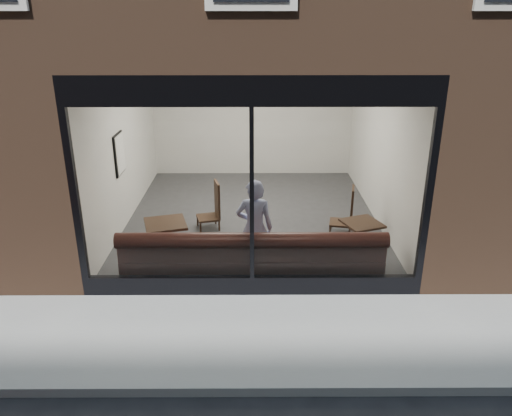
{
  "coord_description": "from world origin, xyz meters",
  "views": [
    {
      "loc": [
        0.03,
        -4.43,
        3.95
      ],
      "look_at": [
        0.06,
        2.4,
        1.25
      ],
      "focal_mm": 35.0,
      "sensor_mm": 36.0,
      "label": 1
    }
  ],
  "objects_px": {
    "banquette": "(252,268)",
    "cafe_table_left": "(165,224)",
    "cafe_table_right": "(362,223)",
    "cafe_chair_right": "(340,223)",
    "cafe_chair_left": "(208,218)",
    "person": "(254,228)"
  },
  "relations": [
    {
      "from": "banquette",
      "to": "cafe_table_left",
      "type": "distance_m",
      "value": 1.6
    },
    {
      "from": "cafe_table_left",
      "to": "cafe_table_right",
      "type": "xyz_separation_m",
      "value": [
        3.2,
        0.0,
        0.0
      ]
    },
    {
      "from": "cafe_table_right",
      "to": "cafe_chair_right",
      "type": "bearing_deg",
      "value": 96.09
    },
    {
      "from": "cafe_table_left",
      "to": "cafe_chair_left",
      "type": "bearing_deg",
      "value": 69.18
    },
    {
      "from": "person",
      "to": "cafe_chair_right",
      "type": "distance_m",
      "value": 2.28
    },
    {
      "from": "cafe_table_right",
      "to": "person",
      "type": "bearing_deg",
      "value": -170.08
    },
    {
      "from": "person",
      "to": "cafe_table_right",
      "type": "xyz_separation_m",
      "value": [
        1.75,
        0.31,
        -0.05
      ]
    },
    {
      "from": "person",
      "to": "cafe_chair_left",
      "type": "distance_m",
      "value": 2.05
    },
    {
      "from": "cafe_table_right",
      "to": "banquette",
      "type": "bearing_deg",
      "value": -162.9
    },
    {
      "from": "cafe_chair_left",
      "to": "cafe_chair_right",
      "type": "xyz_separation_m",
      "value": [
        2.52,
        -0.26,
        0.0
      ]
    },
    {
      "from": "cafe_chair_right",
      "to": "cafe_chair_left",
      "type": "bearing_deg",
      "value": 5.38
    },
    {
      "from": "person",
      "to": "cafe_chair_right",
      "type": "bearing_deg",
      "value": -133.67
    },
    {
      "from": "person",
      "to": "cafe_chair_right",
      "type": "height_order",
      "value": "person"
    },
    {
      "from": "cafe_table_right",
      "to": "cafe_chair_right",
      "type": "relative_size",
      "value": 1.41
    },
    {
      "from": "person",
      "to": "cafe_table_right",
      "type": "distance_m",
      "value": 1.78
    },
    {
      "from": "cafe_chair_left",
      "to": "cafe_chair_right",
      "type": "height_order",
      "value": "same"
    },
    {
      "from": "cafe_table_left",
      "to": "cafe_chair_left",
      "type": "distance_m",
      "value": 1.63
    },
    {
      "from": "cafe_chair_left",
      "to": "cafe_table_right",
      "type": "bearing_deg",
      "value": 136.47
    },
    {
      "from": "person",
      "to": "cafe_table_right",
      "type": "height_order",
      "value": "person"
    },
    {
      "from": "person",
      "to": "cafe_table_right",
      "type": "relative_size",
      "value": 2.81
    },
    {
      "from": "person",
      "to": "cafe_chair_right",
      "type": "xyz_separation_m",
      "value": [
        1.62,
        1.5,
        -0.55
      ]
    },
    {
      "from": "cafe_table_left",
      "to": "banquette",
      "type": "bearing_deg",
      "value": -21.33
    }
  ]
}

